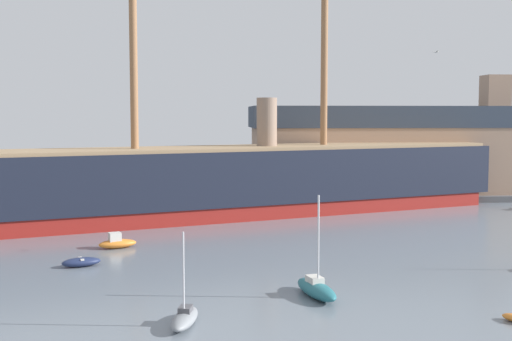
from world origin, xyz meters
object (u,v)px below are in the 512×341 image
object	(u,v)px
sailboat_near_centre	(316,288)
dinghy_mid_left	(81,262)
seagull_in_flight	(436,52)
motorboat_distant_centre	(284,195)
motorboat_alongside_bow	(117,243)
tall_ship	(235,180)
sailboat_foreground_left	(185,318)
dockside_warehouse_right	(432,152)

from	to	relation	value
sailboat_near_centre	dinghy_mid_left	xyz separation A→B (m)	(-15.86, 9.46, -0.19)
sailboat_near_centre	seagull_in_flight	size ratio (longest dim) A/B	5.90
dinghy_mid_left	seagull_in_flight	distance (m)	31.45
motorboat_distant_centre	sailboat_near_centre	bearing A→B (deg)	-94.71
sailboat_near_centre	motorboat_alongside_bow	size ratio (longest dim) A/B	1.84
motorboat_alongside_bow	motorboat_distant_centre	world-z (taller)	motorboat_alongside_bow
tall_ship	dinghy_mid_left	bearing A→B (deg)	-117.57
motorboat_alongside_bow	motorboat_distant_centre	distance (m)	36.88
sailboat_near_centre	seagull_in_flight	xyz separation A→B (m)	(11.32, 11.52, 15.50)
seagull_in_flight	tall_ship	bearing A→B (deg)	123.61
dinghy_mid_left	seagull_in_flight	xyz separation A→B (m)	(27.18, 2.06, 15.70)
motorboat_distant_centre	dinghy_mid_left	bearing A→B (deg)	-117.08
motorboat_distant_centre	tall_ship	bearing A→B (deg)	-116.28
tall_ship	sailboat_near_centre	size ratio (longest dim) A/B	11.74
motorboat_alongside_bow	seagull_in_flight	size ratio (longest dim) A/B	3.21
motorboat_alongside_bow	sailboat_foreground_left	bearing A→B (deg)	-73.59
dinghy_mid_left	seagull_in_flight	bearing A→B (deg)	4.33
sailboat_foreground_left	seagull_in_flight	distance (m)	29.73
sailboat_near_centre	dinghy_mid_left	size ratio (longest dim) A/B	2.05
motorboat_distant_centre	dockside_warehouse_right	distance (m)	20.97
sailboat_foreground_left	dockside_warehouse_right	xyz separation A→B (m)	(32.04, 52.88, 5.72)
dockside_warehouse_right	tall_ship	bearing A→B (deg)	-152.30
motorboat_alongside_bow	tall_ship	bearing A→B (deg)	58.19
tall_ship	motorboat_alongside_bow	distance (m)	20.77
dinghy_mid_left	dockside_warehouse_right	world-z (taller)	dockside_warehouse_right
dinghy_mid_left	seagull_in_flight	world-z (taller)	seagull_in_flight
motorboat_distant_centre	motorboat_alongside_bow	bearing A→B (deg)	-119.35
tall_ship	sailboat_foreground_left	bearing A→B (deg)	-96.80
tall_ship	motorboat_distant_centre	distance (m)	16.83
tall_ship	motorboat_alongside_bow	size ratio (longest dim) A/B	21.58
sailboat_near_centre	dockside_warehouse_right	bearing A→B (deg)	63.26
tall_ship	dinghy_mid_left	world-z (taller)	tall_ship
sailboat_foreground_left	dockside_warehouse_right	bearing A→B (deg)	58.78
tall_ship	dockside_warehouse_right	world-z (taller)	tall_ship
dinghy_mid_left	dockside_warehouse_right	xyz separation A→B (m)	(40.01, 38.47, 5.80)
tall_ship	motorboat_distant_centre	world-z (taller)	tall_ship
motorboat_distant_centre	dockside_warehouse_right	xyz separation A→B (m)	(20.17, -0.34, 5.71)
sailboat_foreground_left	dinghy_mid_left	size ratio (longest dim) A/B	1.64
seagull_in_flight	sailboat_near_centre	bearing A→B (deg)	-134.48
tall_ship	sailboat_foreground_left	size ratio (longest dim) A/B	14.66
dinghy_mid_left	sailboat_near_centre	bearing A→B (deg)	-30.82
motorboat_alongside_bow	seagull_in_flight	world-z (taller)	seagull_in_flight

